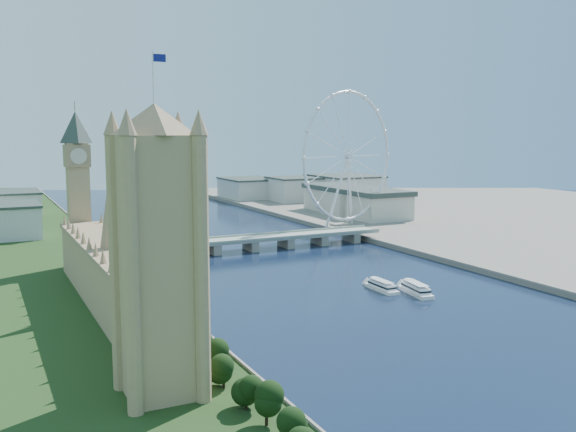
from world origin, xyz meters
TOP-DOWN VIEW (x-y plane):
  - tree_row at (-113.00, 66.00)m, footprint 8.35×200.35m
  - victoria_tower at (-135.00, 55.00)m, footprint 28.16×28.16m
  - parliament_range at (-128.00, 170.00)m, footprint 24.00×200.00m
  - big_ben at (-128.00, 278.00)m, footprint 20.02×20.02m
  - westminster_bridge at (0.00, 300.00)m, footprint 220.00×22.00m
  - london_eye at (119.98, 355.08)m, footprint 113.60×39.12m
  - county_hall at (175.00, 430.00)m, footprint 54.00×144.00m
  - city_skyline at (39.22, 560.08)m, footprint 505.00×280.00m
  - tour_boat_near at (18.56, 150.86)m, footprint 7.92×29.11m
  - tour_boat_far at (31.00, 135.59)m, footprint 12.87×32.43m

SIDE VIEW (x-z plane):
  - county_hall at x=175.00m, z-range -17.50..17.50m
  - tour_boat_near at x=18.56m, z-range -3.20..3.20m
  - tour_boat_far at x=31.00m, z-range -3.50..3.50m
  - westminster_bridge at x=0.00m, z-range 1.88..11.38m
  - tree_row at x=-113.00m, z-range -1.17..19.72m
  - city_skyline at x=39.22m, z-range 0.96..32.96m
  - parliament_range at x=-128.00m, z-range -16.52..53.48m
  - victoria_tower at x=-135.00m, z-range -1.51..110.49m
  - big_ben at x=-128.00m, z-range 11.57..121.57m
  - london_eye at x=119.98m, z-range 5.37..129.67m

